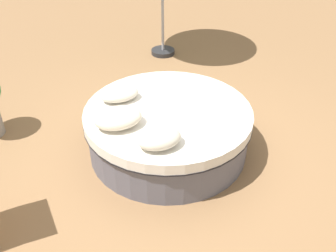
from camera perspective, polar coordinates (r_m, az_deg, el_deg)
ground_plane at (r=4.74m, az=-0.00°, el=-3.47°), size 16.00×16.00×0.00m
round_bed at (r=4.56m, az=-0.00°, el=-0.53°), size 2.01×2.01×0.58m
throw_pillow_0 at (r=4.59m, az=-7.45°, el=4.88°), size 0.48×0.32×0.16m
throw_pillow_1 at (r=4.11m, az=-7.65°, el=1.23°), size 0.53×0.39×0.20m
throw_pillow_2 at (r=3.79m, az=-1.40°, el=-1.86°), size 0.47×0.35×0.19m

